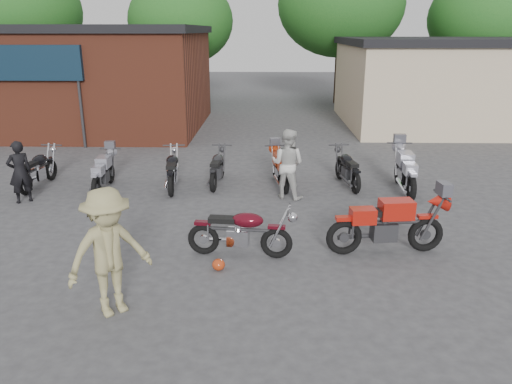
{
  "coord_description": "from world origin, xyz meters",
  "views": [
    {
      "loc": [
        -0.07,
        -7.75,
        4.07
      ],
      "look_at": [
        -0.29,
        2.01,
        0.9
      ],
      "focal_mm": 35.0,
      "sensor_mm": 36.0,
      "label": 1
    }
  ],
  "objects_px": {
    "row_bike_2": "(172,168)",
    "row_bike_5": "(347,167)",
    "vintage_motorcycle": "(242,229)",
    "sportbike": "(389,222)",
    "row_bike_1": "(103,171)",
    "person_dark": "(20,172)",
    "person_light": "(288,164)",
    "row_bike_6": "(405,169)",
    "person_tan": "(109,253)",
    "row_bike_3": "(217,166)",
    "helmet": "(219,265)",
    "row_bike_4": "(280,167)",
    "row_bike_0": "(38,167)"
  },
  "relations": [
    {
      "from": "row_bike_2",
      "to": "row_bike_4",
      "type": "distance_m",
      "value": 2.91
    },
    {
      "from": "row_bike_1",
      "to": "row_bike_4",
      "type": "xyz_separation_m",
      "value": [
        4.71,
        0.43,
        0.01
      ]
    },
    {
      "from": "sportbike",
      "to": "row_bike_1",
      "type": "height_order",
      "value": "sportbike"
    },
    {
      "from": "person_dark",
      "to": "row_bike_5",
      "type": "height_order",
      "value": "person_dark"
    },
    {
      "from": "vintage_motorcycle",
      "to": "row_bike_1",
      "type": "xyz_separation_m",
      "value": [
        -3.88,
        4.06,
        -0.03
      ]
    },
    {
      "from": "row_bike_2",
      "to": "row_bike_4",
      "type": "bearing_deg",
      "value": -91.21
    },
    {
      "from": "person_light",
      "to": "sportbike",
      "type": "bearing_deg",
      "value": 142.13
    },
    {
      "from": "person_dark",
      "to": "row_bike_2",
      "type": "bearing_deg",
      "value": 160.28
    },
    {
      "from": "row_bike_5",
      "to": "row_bike_6",
      "type": "xyz_separation_m",
      "value": [
        1.43,
        -0.49,
        0.08
      ]
    },
    {
      "from": "row_bike_1",
      "to": "sportbike",
      "type": "bearing_deg",
      "value": -121.81
    },
    {
      "from": "row_bike_0",
      "to": "row_bike_4",
      "type": "height_order",
      "value": "row_bike_0"
    },
    {
      "from": "person_tan",
      "to": "row_bike_3",
      "type": "xyz_separation_m",
      "value": [
        0.94,
        6.61,
        -0.46
      ]
    },
    {
      "from": "vintage_motorcycle",
      "to": "row_bike_3",
      "type": "height_order",
      "value": "vintage_motorcycle"
    },
    {
      "from": "sportbike",
      "to": "row_bike_5",
      "type": "xyz_separation_m",
      "value": [
        -0.11,
        4.35,
        -0.09
      ]
    },
    {
      "from": "helmet",
      "to": "person_dark",
      "type": "bearing_deg",
      "value": 145.31
    },
    {
      "from": "sportbike",
      "to": "row_bike_5",
      "type": "height_order",
      "value": "sportbike"
    },
    {
      "from": "person_tan",
      "to": "person_light",
      "type": "bearing_deg",
      "value": 24.4
    },
    {
      "from": "person_dark",
      "to": "row_bike_1",
      "type": "bearing_deg",
      "value": 172.81
    },
    {
      "from": "sportbike",
      "to": "helmet",
      "type": "distance_m",
      "value": 3.3
    },
    {
      "from": "row_bike_2",
      "to": "row_bike_5",
      "type": "height_order",
      "value": "row_bike_2"
    },
    {
      "from": "person_dark",
      "to": "person_light",
      "type": "distance_m",
      "value": 6.58
    },
    {
      "from": "row_bike_3",
      "to": "person_dark",
      "type": "bearing_deg",
      "value": 112.81
    },
    {
      "from": "vintage_motorcycle",
      "to": "person_dark",
      "type": "relative_size",
      "value": 1.24
    },
    {
      "from": "vintage_motorcycle",
      "to": "person_light",
      "type": "distance_m",
      "value": 3.66
    },
    {
      "from": "vintage_motorcycle",
      "to": "row_bike_1",
      "type": "bearing_deg",
      "value": 139.8
    },
    {
      "from": "sportbike",
      "to": "row_bike_6",
      "type": "height_order",
      "value": "sportbike"
    },
    {
      "from": "row_bike_5",
      "to": "row_bike_0",
      "type": "bearing_deg",
      "value": 82.22
    },
    {
      "from": "vintage_motorcycle",
      "to": "row_bike_5",
      "type": "height_order",
      "value": "vintage_motorcycle"
    },
    {
      "from": "vintage_motorcycle",
      "to": "sportbike",
      "type": "relative_size",
      "value": 0.87
    },
    {
      "from": "row_bike_1",
      "to": "row_bike_2",
      "type": "relative_size",
      "value": 0.95
    },
    {
      "from": "person_light",
      "to": "row_bike_1",
      "type": "bearing_deg",
      "value": 17.25
    },
    {
      "from": "vintage_motorcycle",
      "to": "person_light",
      "type": "xyz_separation_m",
      "value": [
        0.98,
        3.51,
        0.33
      ]
    },
    {
      "from": "person_light",
      "to": "person_tan",
      "type": "bearing_deg",
      "value": 86.64
    },
    {
      "from": "row_bike_2",
      "to": "row_bike_6",
      "type": "bearing_deg",
      "value": -97.74
    },
    {
      "from": "person_tan",
      "to": "row_bike_2",
      "type": "relative_size",
      "value": 1.02
    },
    {
      "from": "person_light",
      "to": "person_dark",
      "type": "bearing_deg",
      "value": 28.05
    },
    {
      "from": "person_light",
      "to": "row_bike_2",
      "type": "bearing_deg",
      "value": 10.39
    },
    {
      "from": "helmet",
      "to": "row_bike_6",
      "type": "relative_size",
      "value": 0.11
    },
    {
      "from": "vintage_motorcycle",
      "to": "sportbike",
      "type": "xyz_separation_m",
      "value": [
        2.77,
        0.22,
        0.08
      ]
    },
    {
      "from": "helmet",
      "to": "row_bike_6",
      "type": "distance_m",
      "value": 6.49
    },
    {
      "from": "row_bike_1",
      "to": "row_bike_5",
      "type": "distance_m",
      "value": 6.56
    },
    {
      "from": "row_bike_4",
      "to": "row_bike_5",
      "type": "height_order",
      "value": "row_bike_5"
    },
    {
      "from": "vintage_motorcycle",
      "to": "row_bike_6",
      "type": "relative_size",
      "value": 0.89
    },
    {
      "from": "row_bike_5",
      "to": "row_bike_3",
      "type": "bearing_deg",
      "value": 79.64
    },
    {
      "from": "row_bike_0",
      "to": "row_bike_6",
      "type": "height_order",
      "value": "row_bike_6"
    },
    {
      "from": "row_bike_5",
      "to": "helmet",
      "type": "bearing_deg",
      "value": 139.69
    },
    {
      "from": "person_light",
      "to": "row_bike_4",
      "type": "bearing_deg",
      "value": -57.53
    },
    {
      "from": "person_tan",
      "to": "helmet",
      "type": "bearing_deg",
      "value": 5.77
    },
    {
      "from": "row_bike_5",
      "to": "row_bike_6",
      "type": "height_order",
      "value": "row_bike_6"
    },
    {
      "from": "person_tan",
      "to": "row_bike_3",
      "type": "distance_m",
      "value": 6.69
    }
  ]
}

